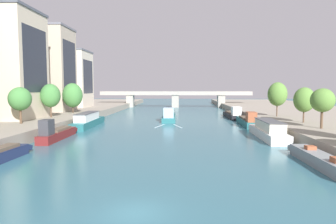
{
  "coord_description": "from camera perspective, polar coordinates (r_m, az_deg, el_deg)",
  "views": [
    {
      "loc": [
        2.95,
        -17.44,
        7.83
      ],
      "look_at": [
        0.0,
        41.17,
        2.99
      ],
      "focal_mm": 30.99,
      "sensor_mm": 36.0,
      "label": 1
    }
  ],
  "objects": [
    {
      "name": "moored_boat_right_far",
      "position": [
        48.08,
        19.11,
        -3.46
      ],
      "size": [
        3.15,
        14.56,
        2.88
      ],
      "color": "silver",
      "rests_on": "ground"
    },
    {
      "name": "moored_boat_left_end",
      "position": [
        47.43,
        -21.08,
        -3.88
      ],
      "size": [
        2.15,
        11.87,
        3.42
      ],
      "color": "maroon",
      "rests_on": "ground"
    },
    {
      "name": "bridge_far",
      "position": [
        118.26,
        1.45,
        2.93
      ],
      "size": [
        61.09,
        4.4,
        6.51
      ],
      "color": "#9E998E",
      "rests_on": "ground"
    },
    {
      "name": "building_left_far_end",
      "position": [
        66.15,
        -29.93,
        8.12
      ],
      "size": [
        14.21,
        11.67,
        21.27
      ],
      "color": "beige",
      "rests_on": "quay_left"
    },
    {
      "name": "moored_boat_right_gap_after",
      "position": [
        63.19,
        15.31,
        -1.69
      ],
      "size": [
        2.88,
        14.68,
        3.19
      ],
      "color": "#23666B",
      "rests_on": "ground"
    },
    {
      "name": "wake_behind_barge",
      "position": [
        60.06,
        0.11,
        -2.76
      ],
      "size": [
        5.6,
        5.95,
        0.03
      ],
      "color": "#A5D1DB",
      "rests_on": "ground"
    },
    {
      "name": "tree_right_nearest",
      "position": [
        65.68,
        20.72,
        3.3
      ],
      "size": [
        3.99,
        3.99,
        7.25
      ],
      "color": "brown",
      "rests_on": "quay_right"
    },
    {
      "name": "tree_left_by_lamp",
      "position": [
        73.99,
        -18.26,
        3.14
      ],
      "size": [
        4.74,
        4.74,
        7.21
      ],
      "color": "brown",
      "rests_on": "quay_left"
    },
    {
      "name": "tree_right_by_lamp",
      "position": [
        55.79,
        25.21,
        2.19
      ],
      "size": [
        3.57,
        3.57,
        6.16
      ],
      "color": "brown",
      "rests_on": "quay_right"
    },
    {
      "name": "moored_boat_left_downstream",
      "position": [
        61.6,
        -15.43,
        -1.62
      ],
      "size": [
        3.31,
        16.51,
        2.9
      ],
      "color": "#23666B",
      "rests_on": "ground"
    },
    {
      "name": "quay_right",
      "position": [
        80.15,
        27.65,
        -0.78
      ],
      "size": [
        36.0,
        170.0,
        1.82
      ],
      "primitive_type": "cube",
      "color": "gray",
      "rests_on": "ground"
    },
    {
      "name": "ground_plane",
      "position": [
        19.34,
        -6.51,
        -19.19
      ],
      "size": [
        400.0,
        400.0,
        0.0
      ],
      "primitive_type": "plane",
      "color": "#336675"
    },
    {
      "name": "barge_midriver",
      "position": [
        71.45,
        0.22,
        -0.81
      ],
      "size": [
        3.5,
        17.2,
        3.31
      ],
      "color": "#23666B",
      "rests_on": "ground"
    },
    {
      "name": "building_left_tall",
      "position": [
        98.34,
        -18.4,
        6.21
      ],
      "size": [
        11.05,
        11.39,
        17.94
      ],
      "color": "beige",
      "rests_on": "quay_left"
    },
    {
      "name": "tree_left_far",
      "position": [
        54.82,
        -27.1,
        2.3
      ],
      "size": [
        3.72,
        3.72,
        6.19
      ],
      "color": "brown",
      "rests_on": "quay_left"
    },
    {
      "name": "moored_boat_right_downstream",
      "position": [
        33.26,
        27.72,
        -8.31
      ],
      "size": [
        2.11,
        12.23,
        2.32
      ],
      "color": "gray",
      "rests_on": "ground"
    },
    {
      "name": "building_left_corner",
      "position": [
        82.84,
        -22.73,
        7.76
      ],
      "size": [
        12.62,
        10.4,
        21.82
      ],
      "color": "#B2A38E",
      "rests_on": "quay_left"
    },
    {
      "name": "quay_left",
      "position": [
        82.8,
        -25.62,
        -0.54
      ],
      "size": [
        36.0,
        170.0,
        1.82
      ],
      "primitive_type": "cube",
      "color": "gray",
      "rests_on": "ground"
    },
    {
      "name": "tree_right_third",
      "position": [
        48.62,
        28.1,
        2.03
      ],
      "size": [
        3.42,
        3.42,
        5.99
      ],
      "color": "brown",
      "rests_on": "quay_right"
    },
    {
      "name": "tree_left_second",
      "position": [
        63.96,
        -22.12,
        3.0
      ],
      "size": [
        3.95,
        3.95,
        6.88
      ],
      "color": "brown",
      "rests_on": "quay_left"
    },
    {
      "name": "moored_boat_right_upstream",
      "position": [
        78.07,
        12.66,
        -0.46
      ],
      "size": [
        3.13,
        15.07,
        3.24
      ],
      "color": "black",
      "rests_on": "ground"
    }
  ]
}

